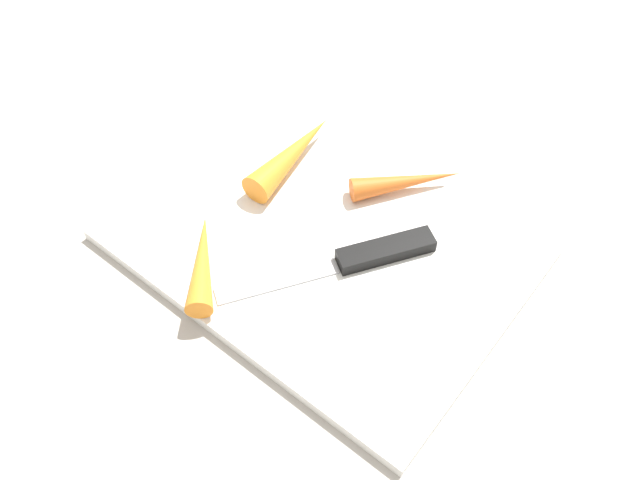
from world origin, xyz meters
The scene contains 6 objects.
ground_plane centered at (0.00, 0.00, 0.00)m, with size 1.40×1.40×0.00m, color #ADA8A0.
cutting_board centered at (0.00, 0.00, 0.01)m, with size 0.36×0.26×0.01m, color white.
knife centered at (-0.05, -0.01, 0.02)m, with size 0.13×0.18×0.01m.
carrot_longest centered at (0.08, -0.06, 0.03)m, with size 0.03×0.03×0.12m, color orange.
carrot_medium centered at (-0.03, -0.10, 0.02)m, with size 0.02×0.02×0.11m, color orange.
carrot_shortest centered at (0.06, 0.09, 0.02)m, with size 0.02×0.02×0.10m, color orange.
Camera 1 is at (-0.24, 0.30, 0.48)m, focal length 36.67 mm.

